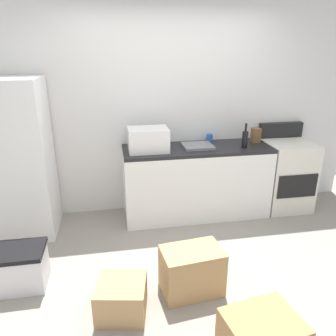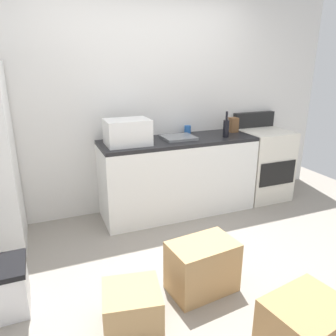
{
  "view_description": "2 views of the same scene",
  "coord_description": "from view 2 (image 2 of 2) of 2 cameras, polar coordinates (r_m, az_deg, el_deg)",
  "views": [
    {
      "loc": [
        -0.71,
        -2.47,
        2.04
      ],
      "look_at": [
        -0.14,
        0.75,
        0.82
      ],
      "focal_mm": 34.71,
      "sensor_mm": 36.0,
      "label": 1
    },
    {
      "loc": [
        -1.16,
        -2.11,
        1.75
      ],
      "look_at": [
        -0.06,
        0.61,
        0.78
      ],
      "focal_mm": 34.6,
      "sensor_mm": 36.0,
      "label": 2
    }
  ],
  "objects": [
    {
      "name": "ground_plane",
      "position": [
        2.97,
        5.85,
        -17.75
      ],
      "size": [
        6.0,
        6.0,
        0.0
      ],
      "primitive_type": "plane",
      "color": "gray"
    },
    {
      "name": "wall_back",
      "position": [
        3.86,
        -4.44,
        11.63
      ],
      "size": [
        5.0,
        0.1,
        2.6
      ],
      "primitive_type": "cube",
      "color": "silver",
      "rests_on": "ground_plane"
    },
    {
      "name": "kitchen_counter",
      "position": [
        3.84,
        1.74,
        -1.41
      ],
      "size": [
        1.8,
        0.6,
        0.9
      ],
      "color": "white",
      "rests_on": "ground_plane"
    },
    {
      "name": "stove_oven",
      "position": [
        4.45,
        16.25,
        0.84
      ],
      "size": [
        0.6,
        0.61,
        1.1
      ],
      "color": "silver",
      "rests_on": "ground_plane"
    },
    {
      "name": "microwave",
      "position": [
        3.46,
        -7.16,
        6.3
      ],
      "size": [
        0.46,
        0.34,
        0.27
      ],
      "primitive_type": "cube",
      "color": "white",
      "rests_on": "kitchen_counter"
    },
    {
      "name": "sink_basin",
      "position": [
        3.72,
        1.87,
        5.39
      ],
      "size": [
        0.36,
        0.32,
        0.03
      ],
      "primitive_type": "cube",
      "color": "slate",
      "rests_on": "kitchen_counter"
    },
    {
      "name": "wine_bottle",
      "position": [
        3.85,
        10.2,
        6.99
      ],
      "size": [
        0.07,
        0.07,
        0.3
      ],
      "color": "black",
      "rests_on": "kitchen_counter"
    },
    {
      "name": "coffee_mug",
      "position": [
        3.98,
        3.47,
        6.74
      ],
      "size": [
        0.08,
        0.08,
        0.1
      ],
      "primitive_type": "cylinder",
      "color": "#2659A5",
      "rests_on": "kitchen_counter"
    },
    {
      "name": "knife_block",
      "position": [
        4.15,
        11.43,
        7.47
      ],
      "size": [
        0.1,
        0.1,
        0.18
      ],
      "primitive_type": "cube",
      "color": "brown",
      "rests_on": "kitchen_counter"
    },
    {
      "name": "cardboard_box_large",
      "position": [
        2.67,
        6.05,
        -16.89
      ],
      "size": [
        0.55,
        0.39,
        0.42
      ],
      "primitive_type": "cube",
      "rotation": [
        0.0,
        0.0,
        0.11
      ],
      "color": "tan",
      "rests_on": "ground_plane"
    },
    {
      "name": "cardboard_box_medium",
      "position": [
        2.32,
        22.96,
        -25.07
      ],
      "size": [
        0.53,
        0.46,
        0.41
      ],
      "primitive_type": "cube",
      "rotation": [
        0.0,
        0.0,
        0.16
      ],
      "color": "#A37A4C",
      "rests_on": "ground_plane"
    },
    {
      "name": "cardboard_box_small",
      "position": [
        2.42,
        -6.36,
        -23.24
      ],
      "size": [
        0.45,
        0.43,
        0.29
      ],
      "primitive_type": "cube",
      "rotation": [
        0.0,
        0.0,
        -0.18
      ],
      "color": "tan",
      "rests_on": "ground_plane"
    }
  ]
}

